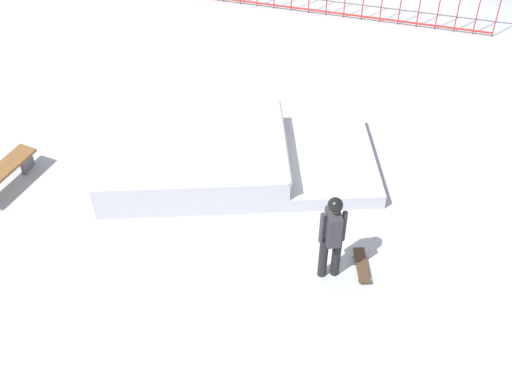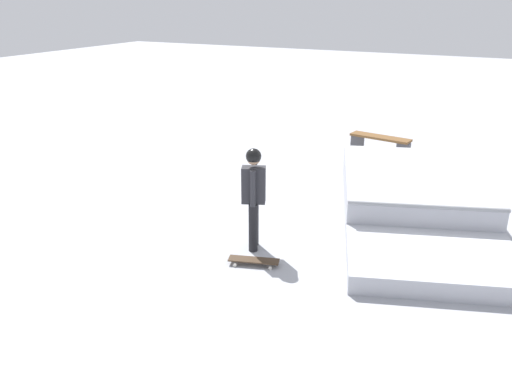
# 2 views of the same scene
# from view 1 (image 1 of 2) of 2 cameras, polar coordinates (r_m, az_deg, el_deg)

# --- Properties ---
(ground_plane) EXTENTS (60.00, 60.00, 0.00)m
(ground_plane) POSITION_cam_1_polar(r_m,az_deg,el_deg) (13.21, -0.84, 1.25)
(ground_plane) COLOR #A8AAB2
(skate_ramp) EXTENTS (5.95, 4.17, 0.74)m
(skate_ramp) POSITION_cam_1_polar(r_m,az_deg,el_deg) (13.20, -3.34, 2.92)
(skate_ramp) COLOR #B0B3BB
(skate_ramp) RESTS_ON ground
(skater) EXTENTS (0.41, 0.44, 1.73)m
(skater) POSITION_cam_1_polar(r_m,az_deg,el_deg) (10.76, 6.55, -3.42)
(skater) COLOR black
(skater) RESTS_ON ground
(skateboard) EXTENTS (0.43, 0.82, 0.09)m
(skateboard) POSITION_cam_1_polar(r_m,az_deg,el_deg) (11.60, 9.03, -6.19)
(skateboard) COLOR #3F2D1E
(skateboard) RESTS_ON ground
(park_bench) EXTENTS (0.66, 1.64, 0.48)m
(park_bench) POSITION_cam_1_polar(r_m,az_deg,el_deg) (13.61, -20.85, 1.39)
(park_bench) COLOR brown
(park_bench) RESTS_ON ground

